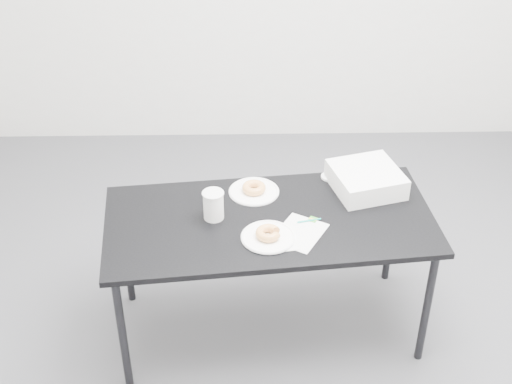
{
  "coord_description": "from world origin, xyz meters",
  "views": [
    {
      "loc": [
        -0.05,
        -2.7,
        2.68
      ],
      "look_at": [
        0.01,
        0.02,
        0.82
      ],
      "focal_mm": 50.0,
      "sensor_mm": 36.0,
      "label": 1
    }
  ],
  "objects_px": {
    "donut_near": "(268,233)",
    "donut_far": "(254,188)",
    "scorecard": "(299,233)",
    "coffee_cup": "(213,205)",
    "plate_far": "(254,192)",
    "pen": "(309,221)",
    "plate_near": "(268,237)",
    "bakery_box": "(366,179)",
    "table": "(270,227)"
  },
  "relations": [
    {
      "from": "plate_near",
      "to": "donut_far",
      "type": "distance_m",
      "value": 0.37
    },
    {
      "from": "scorecard",
      "to": "plate_near",
      "type": "distance_m",
      "value": 0.15
    },
    {
      "from": "donut_far",
      "to": "plate_near",
      "type": "bearing_deg",
      "value": -81.16
    },
    {
      "from": "pen",
      "to": "donut_far",
      "type": "height_order",
      "value": "donut_far"
    },
    {
      "from": "plate_near",
      "to": "plate_far",
      "type": "distance_m",
      "value": 0.37
    },
    {
      "from": "scorecard",
      "to": "plate_near",
      "type": "bearing_deg",
      "value": -135.99
    },
    {
      "from": "donut_near",
      "to": "donut_far",
      "type": "distance_m",
      "value": 0.37
    },
    {
      "from": "scorecard",
      "to": "pen",
      "type": "distance_m",
      "value": 0.1
    },
    {
      "from": "scorecard",
      "to": "plate_near",
      "type": "xyz_separation_m",
      "value": [
        -0.14,
        -0.04,
        0.01
      ]
    },
    {
      "from": "pen",
      "to": "plate_near",
      "type": "bearing_deg",
      "value": -161.04
    },
    {
      "from": "donut_near",
      "to": "plate_far",
      "type": "height_order",
      "value": "donut_near"
    },
    {
      "from": "plate_near",
      "to": "pen",
      "type": "bearing_deg",
      "value": 31.98
    },
    {
      "from": "pen",
      "to": "plate_near",
      "type": "xyz_separation_m",
      "value": [
        -0.19,
        -0.12,
        0.0
      ]
    },
    {
      "from": "scorecard",
      "to": "coffee_cup",
      "type": "relative_size",
      "value": 1.72
    },
    {
      "from": "donut_near",
      "to": "coffee_cup",
      "type": "height_order",
      "value": "coffee_cup"
    },
    {
      "from": "plate_near",
      "to": "bakery_box",
      "type": "relative_size",
      "value": 0.78
    },
    {
      "from": "table",
      "to": "bakery_box",
      "type": "height_order",
      "value": "bakery_box"
    },
    {
      "from": "donut_near",
      "to": "donut_far",
      "type": "bearing_deg",
      "value": 98.84
    },
    {
      "from": "donut_near",
      "to": "coffee_cup",
      "type": "bearing_deg",
      "value": 146.86
    },
    {
      "from": "pen",
      "to": "plate_near",
      "type": "distance_m",
      "value": 0.23
    },
    {
      "from": "bakery_box",
      "to": "donut_far",
      "type": "bearing_deg",
      "value": 166.51
    },
    {
      "from": "plate_near",
      "to": "bakery_box",
      "type": "xyz_separation_m",
      "value": [
        0.5,
        0.39,
        0.05
      ]
    },
    {
      "from": "pen",
      "to": "plate_far",
      "type": "xyz_separation_m",
      "value": [
        -0.25,
        0.25,
        -0.0
      ]
    },
    {
      "from": "donut_far",
      "to": "donut_near",
      "type": "bearing_deg",
      "value": -81.16
    },
    {
      "from": "donut_near",
      "to": "scorecard",
      "type": "bearing_deg",
      "value": 14.02
    },
    {
      "from": "scorecard",
      "to": "plate_far",
      "type": "relative_size",
      "value": 0.99
    },
    {
      "from": "bakery_box",
      "to": "scorecard",
      "type": "bearing_deg",
      "value": -150.59
    },
    {
      "from": "donut_near",
      "to": "coffee_cup",
      "type": "relative_size",
      "value": 0.81
    },
    {
      "from": "pen",
      "to": "bakery_box",
      "type": "xyz_separation_m",
      "value": [
        0.3,
        0.27,
        0.05
      ]
    },
    {
      "from": "table",
      "to": "donut_far",
      "type": "bearing_deg",
      "value": 101.74
    },
    {
      "from": "scorecard",
      "to": "donut_far",
      "type": "xyz_separation_m",
      "value": [
        -0.2,
        0.33,
        0.03
      ]
    },
    {
      "from": "pen",
      "to": "plate_far",
      "type": "bearing_deg",
      "value": 122.48
    },
    {
      "from": "coffee_cup",
      "to": "bakery_box",
      "type": "xyz_separation_m",
      "value": [
        0.75,
        0.23,
        -0.02
      ]
    },
    {
      "from": "scorecard",
      "to": "coffee_cup",
      "type": "distance_m",
      "value": 0.42
    },
    {
      "from": "table",
      "to": "pen",
      "type": "bearing_deg",
      "value": -14.61
    },
    {
      "from": "scorecard",
      "to": "donut_near",
      "type": "xyz_separation_m",
      "value": [
        -0.14,
        -0.04,
        0.03
      ]
    },
    {
      "from": "plate_far",
      "to": "bakery_box",
      "type": "relative_size",
      "value": 0.78
    },
    {
      "from": "table",
      "to": "plate_far",
      "type": "xyz_separation_m",
      "value": [
        -0.07,
        0.22,
        0.06
      ]
    },
    {
      "from": "pen",
      "to": "plate_far",
      "type": "relative_size",
      "value": 0.46
    },
    {
      "from": "table",
      "to": "donut_far",
      "type": "xyz_separation_m",
      "value": [
        -0.07,
        0.22,
        0.08
      ]
    },
    {
      "from": "pen",
      "to": "coffee_cup",
      "type": "xyz_separation_m",
      "value": [
        -0.44,
        0.04,
        0.07
      ]
    },
    {
      "from": "plate_far",
      "to": "coffee_cup",
      "type": "bearing_deg",
      "value": -132.77
    },
    {
      "from": "pen",
      "to": "donut_near",
      "type": "xyz_separation_m",
      "value": [
        -0.19,
        -0.12,
        0.02
      ]
    },
    {
      "from": "donut_far",
      "to": "table",
      "type": "bearing_deg",
      "value": -72.35
    },
    {
      "from": "pen",
      "to": "bakery_box",
      "type": "height_order",
      "value": "bakery_box"
    },
    {
      "from": "table",
      "to": "plate_far",
      "type": "distance_m",
      "value": 0.24
    },
    {
      "from": "scorecard",
      "to": "plate_far",
      "type": "bearing_deg",
      "value": 151.01
    },
    {
      "from": "scorecard",
      "to": "plate_far",
      "type": "xyz_separation_m",
      "value": [
        -0.2,
        0.33,
        0.0
      ]
    },
    {
      "from": "bakery_box",
      "to": "pen",
      "type": "bearing_deg",
      "value": -153.97
    },
    {
      "from": "scorecard",
      "to": "bakery_box",
      "type": "height_order",
      "value": "bakery_box"
    }
  ]
}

